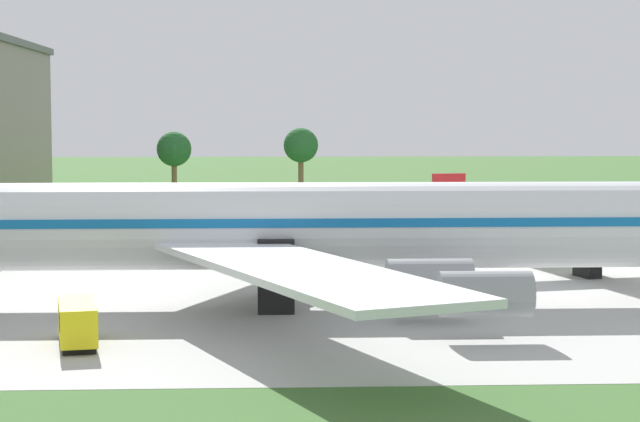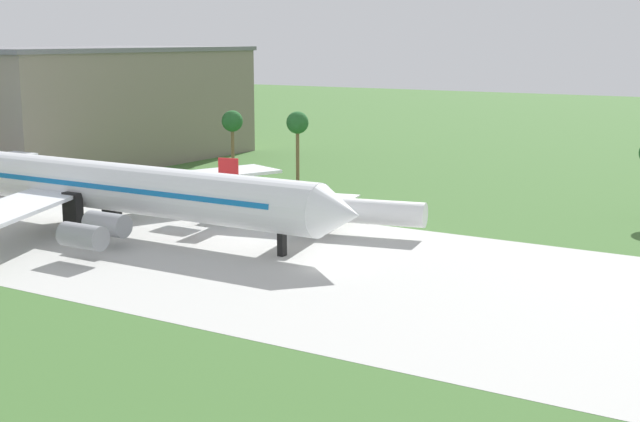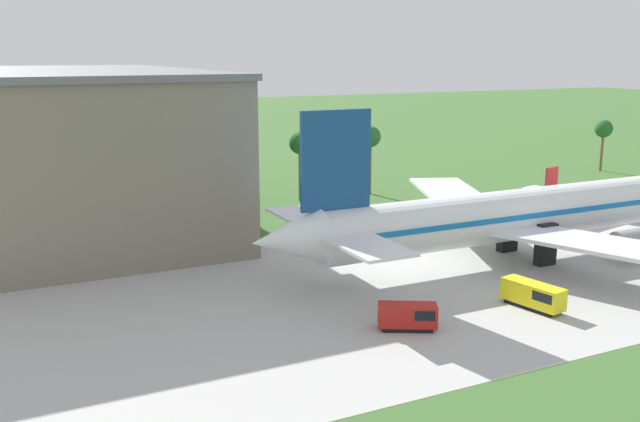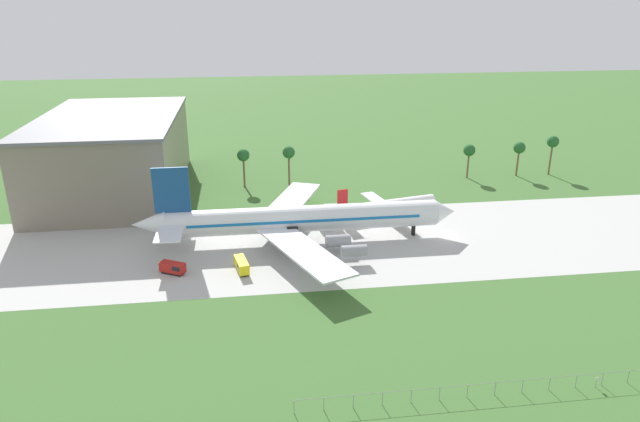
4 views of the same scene
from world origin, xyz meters
name	(u,v)px [view 3 (image 3 of 4)]	position (x,y,z in m)	size (l,w,h in m)	color
jet_airliner	(539,212)	(-33.68, 2.07, 5.41)	(72.67, 59.85, 18.45)	white
regional_aircraft	(595,197)	(-10.37, 14.91, 2.80)	(26.60, 24.13, 8.51)	white
baggage_tug	(535,295)	(-46.60, -11.63, 1.34)	(3.15, 6.46, 2.49)	black
catering_van	(409,316)	(-60.18, -10.75, 1.26)	(5.49, 4.21, 2.34)	black
terminal_building	(63,147)	(-81.74, 45.74, 10.82)	(36.72, 61.20, 21.61)	slate
palm_tree_row	(544,130)	(6.51, 44.16, 9.24)	(98.37, 3.60, 12.31)	brown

